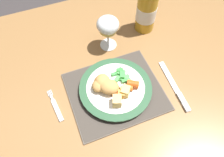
# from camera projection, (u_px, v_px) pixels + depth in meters

# --- Properties ---
(ground_plane) EXTENTS (6.00, 6.00, 0.00)m
(ground_plane) POSITION_uv_depth(u_px,v_px,m) (115.00, 139.00, 1.39)
(ground_plane) COLOR #383333
(dining_table) EXTENTS (1.30, 0.91, 0.74)m
(dining_table) POSITION_uv_depth(u_px,v_px,m) (117.00, 87.00, 0.85)
(dining_table) COLOR olive
(dining_table) RESTS_ON ground
(placemat) EXTENTS (0.30, 0.26, 0.01)m
(placemat) POSITION_uv_depth(u_px,v_px,m) (115.00, 91.00, 0.73)
(placemat) COLOR brown
(placemat) RESTS_ON dining_table
(dinner_plate) EXTENTS (0.24, 0.24, 0.02)m
(dinner_plate) POSITION_uv_depth(u_px,v_px,m) (116.00, 88.00, 0.72)
(dinner_plate) COLOR white
(dinner_plate) RESTS_ON placemat
(breaded_croquettes) EXTENTS (0.10, 0.10, 0.04)m
(breaded_croquettes) POSITION_uv_depth(u_px,v_px,m) (104.00, 84.00, 0.70)
(breaded_croquettes) COLOR tan
(breaded_croquettes) RESTS_ON dinner_plate
(green_beans_pile) EXTENTS (0.06, 0.06, 0.02)m
(green_beans_pile) POSITION_uv_depth(u_px,v_px,m) (122.00, 76.00, 0.73)
(green_beans_pile) COLOR green
(green_beans_pile) RESTS_ON dinner_plate
(glazed_carrots) EXTENTS (0.10, 0.05, 0.02)m
(glazed_carrots) POSITION_uv_depth(u_px,v_px,m) (127.00, 88.00, 0.70)
(glazed_carrots) COLOR #CC5119
(glazed_carrots) RESTS_ON dinner_plate
(fork) EXTENTS (0.03, 0.12, 0.01)m
(fork) POSITION_uv_depth(u_px,v_px,m) (56.00, 108.00, 0.70)
(fork) COLOR silver
(fork) RESTS_ON dining_table
(table_knife) EXTENTS (0.03, 0.21, 0.01)m
(table_knife) POSITION_uv_depth(u_px,v_px,m) (176.00, 90.00, 0.73)
(table_knife) COLOR silver
(table_knife) RESTS_ON dining_table
(wine_glass) EXTENTS (0.08, 0.08, 0.14)m
(wine_glass) POSITION_uv_depth(u_px,v_px,m) (108.00, 26.00, 0.76)
(wine_glass) COLOR silver
(wine_glass) RESTS_ON dining_table
(bottle) EXTENTS (0.08, 0.08, 0.26)m
(bottle) POSITION_uv_depth(u_px,v_px,m) (147.00, 8.00, 0.81)
(bottle) COLOR gold
(bottle) RESTS_ON dining_table
(roast_potatoes) EXTENTS (0.08, 0.06, 0.03)m
(roast_potatoes) POSITION_uv_depth(u_px,v_px,m) (122.00, 95.00, 0.68)
(roast_potatoes) COLOR gold
(roast_potatoes) RESTS_ON dinner_plate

